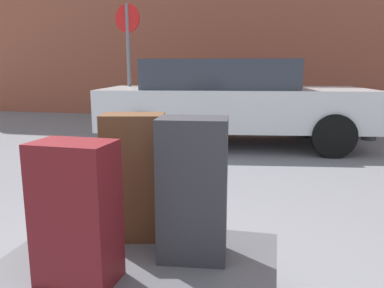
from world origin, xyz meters
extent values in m
cube|color=#4C4C51|center=(0.00, 0.00, 0.29)|extent=(1.35, 0.83, 0.10)
cylinder|color=black|center=(0.46, 0.28, 0.12)|extent=(0.24, 0.06, 0.24)
cylinder|color=black|center=(-0.46, 0.28, 0.12)|extent=(0.24, 0.06, 0.24)
cube|color=#51331E|center=(-0.11, 0.22, 0.69)|extent=(0.37, 0.28, 0.70)
cube|color=maroon|center=(-0.19, -0.28, 0.66)|extent=(0.35, 0.24, 0.64)
cube|color=#2D2D33|center=(0.26, 0.05, 0.69)|extent=(0.36, 0.27, 0.71)
cube|color=silver|center=(-0.06, 4.74, 0.64)|extent=(4.51, 2.40, 0.64)
cube|color=#2D333D|center=(-0.31, 4.70, 1.19)|extent=(2.61, 1.91, 0.46)
cylinder|color=black|center=(1.22, 5.78, 0.32)|extent=(0.66, 0.31, 0.64)
cylinder|color=black|center=(1.46, 4.10, 0.32)|extent=(0.66, 0.31, 0.64)
cylinder|color=black|center=(-1.59, 5.38, 0.32)|extent=(0.66, 0.31, 0.64)
cylinder|color=black|center=(-1.35, 3.69, 0.32)|extent=(0.66, 0.31, 0.64)
cylinder|color=#383838|center=(2.30, 5.73, 0.32)|extent=(0.26, 0.26, 0.64)
cylinder|color=slate|center=(-2.01, 4.95, 1.20)|extent=(0.07, 0.07, 2.40)
cylinder|color=red|center=(-2.01, 4.95, 2.15)|extent=(0.49, 0.13, 0.50)
camera|label=1|loc=(0.65, -1.70, 1.28)|focal=35.87mm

